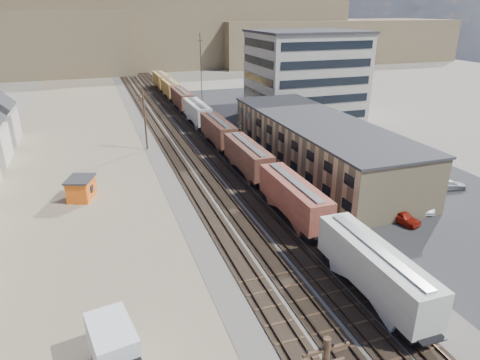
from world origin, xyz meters
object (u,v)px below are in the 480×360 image
object	(u,v)px
box_truck	(117,357)
parked_car_red	(402,217)
utility_pole_north	(145,119)
parked_car_blue	(317,127)
parked_car_white	(420,203)
freight_train	(207,120)
parked_car_silver	(448,185)
maintenance_shed	(81,188)

from	to	relation	value
box_truck	parked_car_red	size ratio (longest dim) A/B	1.67
utility_pole_north	parked_car_blue	size ratio (longest dim) A/B	1.68
box_truck	parked_car_red	world-z (taller)	box_truck
parked_car_white	freight_train	bearing A→B (deg)	128.84
parked_car_silver	freight_train	bearing A→B (deg)	45.14
box_truck	parked_car_blue	bearing A→B (deg)	50.07
utility_pole_north	parked_car_silver	distance (m)	47.66
freight_train	parked_car_red	distance (m)	44.43
maintenance_shed	parked_car_red	distance (m)	39.09
utility_pole_north	parked_car_white	bearing A→B (deg)	-51.25
parked_car_red	parked_car_silver	distance (m)	13.62
parked_car_red	parked_car_blue	world-z (taller)	parked_car_blue
freight_train	parked_car_red	size ratio (longest dim) A/B	27.93
parked_car_silver	parked_car_red	bearing A→B (deg)	128.56
utility_pole_north	maintenance_shed	distance (m)	21.51
box_truck	maintenance_shed	distance (m)	31.10
freight_train	parked_car_blue	world-z (taller)	freight_train
parked_car_silver	parked_car_blue	bearing A→B (deg)	17.14
freight_train	parked_car_white	size ratio (longest dim) A/B	25.14
freight_train	parked_car_white	xyz separation A→B (m)	(15.66, -40.73, -2.01)
maintenance_shed	parked_car_silver	bearing A→B (deg)	-15.41
parked_car_white	parked_car_blue	size ratio (longest dim) A/B	0.80
freight_train	box_truck	distance (m)	58.97
parked_car_blue	freight_train	bearing A→B (deg)	121.61
freight_train	maintenance_shed	distance (m)	33.38
parked_car_red	parked_car_blue	bearing A→B (deg)	58.44
utility_pole_north	maintenance_shed	size ratio (longest dim) A/B	2.14
parked_car_silver	parked_car_blue	xyz separation A→B (m)	(-2.49, 31.79, 0.13)
maintenance_shed	parked_car_silver	world-z (taller)	maintenance_shed
parked_car_red	parked_car_blue	distance (m)	38.98
maintenance_shed	box_truck	bearing A→B (deg)	-85.95
box_truck	parked_car_white	world-z (taller)	box_truck
box_truck	parked_car_white	xyz separation A→B (m)	(36.46, 14.45, -1.07)
parked_car_blue	parked_car_white	bearing A→B (deg)	-143.16
parked_car_red	parked_car_blue	xyz separation A→B (m)	(9.77, 37.74, 0.10)
parked_car_white	parked_car_silver	distance (m)	8.72
utility_pole_north	parked_car_white	xyz separation A→B (m)	(27.96, -34.83, -4.51)
utility_pole_north	maintenance_shed	world-z (taller)	utility_pole_north
box_truck	parked_car_white	size ratio (longest dim) A/B	1.50
utility_pole_north	parked_car_blue	world-z (taller)	utility_pole_north
maintenance_shed	parked_car_silver	distance (m)	48.27
utility_pole_north	parked_car_red	world-z (taller)	utility_pole_north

